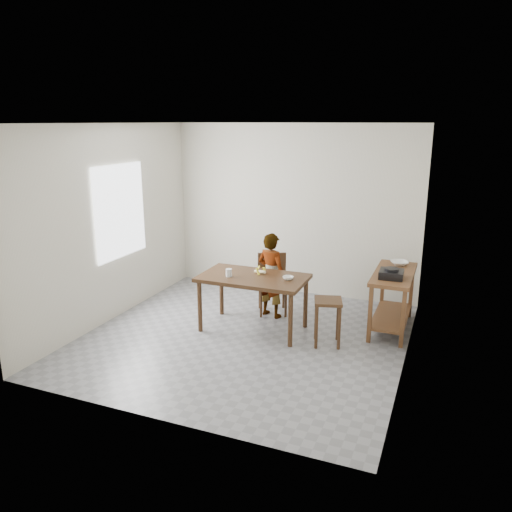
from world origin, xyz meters
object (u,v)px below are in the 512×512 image
at_px(prep_counter, 392,301).
at_px(dining_table, 253,303).
at_px(stool, 327,322).
at_px(child, 271,275).
at_px(dining_chair, 273,285).

bearing_deg(prep_counter, dining_table, -157.85).
xyz_separation_m(dining_table, stool, (1.04, -0.09, -0.08)).
bearing_deg(child, dining_chair, -61.53).
bearing_deg(dining_table, prep_counter, 22.15).
xyz_separation_m(prep_counter, stool, (-0.68, -0.79, -0.10)).
bearing_deg(dining_chair, stool, -61.16).
distance_m(dining_chair, stool, 1.26).
xyz_separation_m(prep_counter, dining_chair, (-1.69, -0.04, 0.03)).
xyz_separation_m(child, dining_chair, (-0.02, 0.12, -0.18)).
bearing_deg(prep_counter, stool, -130.85).
xyz_separation_m(dining_table, dining_chair, (0.03, 0.66, 0.05)).
distance_m(prep_counter, dining_chair, 1.69).
relative_size(child, dining_chair, 1.42).
distance_m(dining_table, child, 0.60).
bearing_deg(prep_counter, child, -174.63).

